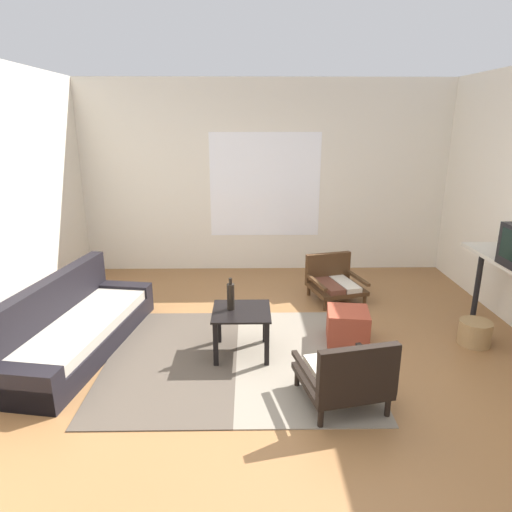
% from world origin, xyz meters
% --- Properties ---
extents(ground_plane, '(7.80, 7.80, 0.00)m').
position_xyz_m(ground_plane, '(0.00, 0.00, 0.00)').
color(ground_plane, olive).
extents(far_wall_with_window, '(5.60, 0.13, 2.70)m').
position_xyz_m(far_wall_with_window, '(0.00, 3.06, 1.35)').
color(far_wall_with_window, silver).
rests_on(far_wall_with_window, ground).
extents(area_rug, '(2.40, 2.03, 0.01)m').
position_xyz_m(area_rug, '(-0.35, 0.32, 0.01)').
color(area_rug, '#4C4238').
rests_on(area_rug, ground).
extents(couch, '(1.02, 2.13, 0.69)m').
position_xyz_m(couch, '(-1.94, 0.55, 0.21)').
color(couch, black).
rests_on(couch, ground).
extents(coffee_table, '(0.54, 0.53, 0.45)m').
position_xyz_m(coffee_table, '(-0.31, 0.42, 0.35)').
color(coffee_table, black).
rests_on(coffee_table, ground).
extents(armchair_by_window, '(0.73, 0.72, 0.53)m').
position_xyz_m(armchair_by_window, '(0.82, 1.80, 0.24)').
color(armchair_by_window, '#472D19').
rests_on(armchair_by_window, ground).
extents(armchair_striped_foreground, '(0.73, 0.74, 0.62)m').
position_xyz_m(armchair_striped_foreground, '(0.50, -0.43, 0.28)').
color(armchair_striped_foreground, black).
rests_on(armchair_striped_foreground, ground).
extents(ottoman_orange, '(0.45, 0.45, 0.33)m').
position_xyz_m(ottoman_orange, '(0.75, 0.65, 0.17)').
color(ottoman_orange, '#993D28').
rests_on(ottoman_orange, ground).
extents(clay_vase, '(0.19, 0.19, 0.31)m').
position_xyz_m(clay_vase, '(2.31, 0.75, 0.98)').
color(clay_vase, '#935B38').
rests_on(clay_vase, console_shelf).
extents(glass_bottle, '(0.07, 0.07, 0.31)m').
position_xyz_m(glass_bottle, '(-0.41, 0.45, 0.58)').
color(glass_bottle, black).
rests_on(glass_bottle, coffee_table).
extents(wicker_basket, '(0.31, 0.31, 0.24)m').
position_xyz_m(wicker_basket, '(2.00, 0.57, 0.12)').
color(wicker_basket, '#9E7A4C').
rests_on(wicker_basket, ground).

